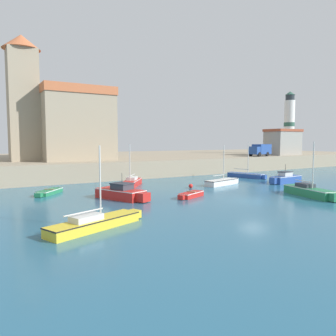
{
  "coord_description": "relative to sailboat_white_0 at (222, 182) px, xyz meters",
  "views": [
    {
      "loc": [
        -21.19,
        -20.73,
        5.35
      ],
      "look_at": [
        -0.67,
        13.7,
        2.0
      ],
      "focal_mm": 35.0,
      "sensor_mm": 36.0,
      "label": 1
    }
  ],
  "objects": [
    {
      "name": "quay_seawall",
      "position": [
        -4.63,
        30.21,
        0.86
      ],
      "size": [
        120.0,
        40.0,
        2.49
      ],
      "primitive_type": "cube",
      "color": "gray",
      "rests_on": "ground"
    },
    {
      "name": "sailboat_yellow_8",
      "position": [
        -19.6,
        -11.39,
        0.02
      ],
      "size": [
        6.86,
        3.66,
        5.06
      ],
      "color": "yellow",
      "rests_on": "ground"
    },
    {
      "name": "sailboat_green_1",
      "position": [
        1.83,
        -10.68,
        0.12
      ],
      "size": [
        2.76,
        6.45,
        5.26
      ],
      "color": "#237A4C",
      "rests_on": "ground"
    },
    {
      "name": "harbor_shed_near_wharf",
      "position": [
        27.37,
        14.07,
        4.7
      ],
      "size": [
        6.71,
        4.5,
        5.14
      ],
      "color": "gray",
      "rests_on": "quay_seawall"
    },
    {
      "name": "church",
      "position": [
        -13.69,
        21.4,
        8.02
      ],
      "size": [
        14.51,
        15.18,
        17.36
      ],
      "color": "gray",
      "rests_on": "quay_seawall"
    },
    {
      "name": "motorboat_red_4",
      "position": [
        -14.27,
        -2.78,
        0.2
      ],
      "size": [
        3.59,
        5.79,
        2.4
      ],
      "color": "red",
      "rests_on": "ground"
    },
    {
      "name": "motorboat_blue_2",
      "position": [
        8.05,
        -2.69,
        0.19
      ],
      "size": [
        5.09,
        1.79,
        2.37
      ],
      "color": "#284C9E",
      "rests_on": "ground"
    },
    {
      "name": "sailboat_blue_5",
      "position": [
        8.11,
        4.33,
        -0.0
      ],
      "size": [
        2.59,
        6.01,
        5.12
      ],
      "color": "#284C9E",
      "rests_on": "ground"
    },
    {
      "name": "lighthouse",
      "position": [
        35.37,
        19.1,
        8.82
      ],
      "size": [
        2.32,
        2.32,
        13.8
      ],
      "color": "silver",
      "rests_on": "quay_seawall"
    },
    {
      "name": "truck_on_quay",
      "position": [
        19.76,
        12.81,
        3.33
      ],
      "size": [
        4.52,
        2.62,
        2.2
      ],
      "color": "#234793",
      "rests_on": "quay_seawall"
    },
    {
      "name": "mooring_buoy",
      "position": [
        -4.83,
        -0.25,
        -0.14
      ],
      "size": [
        0.48,
        0.48,
        0.48
      ],
      "primitive_type": "sphere",
      "color": "red",
      "rests_on": "ground"
    },
    {
      "name": "sailboat_white_0",
      "position": [
        0.0,
        0.0,
        0.0
      ],
      "size": [
        5.7,
        2.61,
        4.81
      ],
      "color": "white",
      "rests_on": "ground"
    },
    {
      "name": "dinghy_green_7",
      "position": [
        -19.48,
        3.52,
        -0.13
      ],
      "size": [
        3.25,
        3.71,
        0.53
      ],
      "color": "#237A4C",
      "rests_on": "ground"
    },
    {
      "name": "sailboat_red_6",
      "position": [
        -10.27,
        4.11,
        0.07
      ],
      "size": [
        4.97,
        6.07,
        4.94
      ],
      "color": "red",
      "rests_on": "ground"
    },
    {
      "name": "dinghy_red_3",
      "position": [
        -8.29,
        -5.23,
        -0.11
      ],
      "size": [
        3.52,
        2.23,
        0.56
      ],
      "color": "red",
      "rests_on": "ground"
    },
    {
      "name": "ground_plane",
      "position": [
        -4.63,
        -9.72,
        -0.38
      ],
      "size": [
        200.0,
        200.0,
        0.0
      ],
      "primitive_type": "plane",
      "color": "#28607F"
    }
  ]
}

